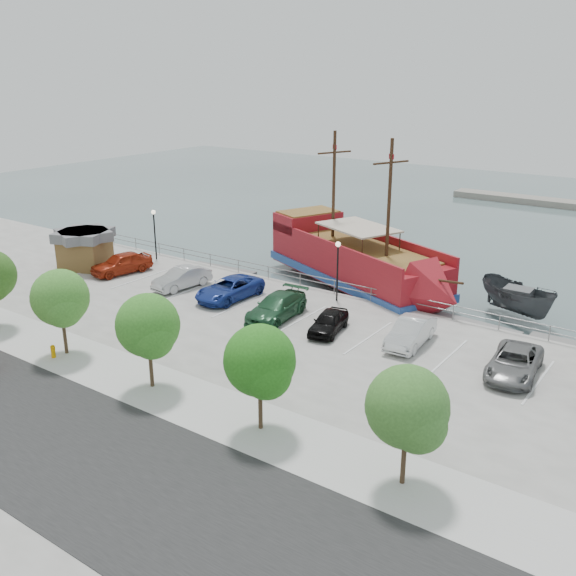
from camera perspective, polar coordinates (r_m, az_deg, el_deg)
The scene contains 23 objects.
ground at distance 40.45m, azimuth -0.49°, elevation -5.04°, with size 160.00×160.00×0.00m, color #425152.
street at distance 30.02m, azimuth -19.17°, elevation -13.11°, with size 100.00×8.00×0.04m, color black.
sidewalk at distance 33.24m, azimuth -10.76°, elevation -9.04°, with size 100.00×4.00×0.05m, color beige.
seawall_railing at distance 46.01m, azimuth 5.20°, elevation -0.07°, with size 50.00×0.06×1.00m.
pirate_ship at distance 49.55m, azimuth 7.00°, elevation 1.93°, with size 19.89×12.43×12.43m.
patrol_boat at distance 46.80m, azimuth 19.70°, elevation -1.21°, with size 2.36×6.28×2.43m, color #3D4044.
dock_west at distance 54.83m, azimuth -5.97°, elevation 1.55°, with size 6.20×1.77×0.35m, color slate.
dock_mid at distance 44.34m, azimuth 15.76°, elevation -3.31°, with size 6.66×1.90×0.38m, color gray.
shed at distance 54.74m, azimuth -17.62°, elevation 3.43°, with size 4.94×4.94×3.11m.
fire_hydrant at distance 38.43m, azimuth -20.16°, elevation -5.27°, with size 0.28×0.28×0.79m.
lamp_post_left at distance 55.31m, azimuth -11.80°, elevation 5.45°, with size 0.36×0.36×4.28m.
lamp_post_mid at distance 44.21m, azimuth 4.44°, elevation 2.45°, with size 0.36×0.36×4.28m.
tree_c at distance 37.60m, azimuth -19.54°, elevation -1.02°, with size 3.30×3.20×5.00m.
tree_d at distance 32.39m, azimuth -12.26°, elevation -3.50°, with size 3.30×3.20×5.00m.
tree_e at distance 27.98m, azimuth -2.39°, elevation -6.74°, with size 3.30×3.20×5.00m.
tree_f at distance 24.79m, azimuth 10.77°, elevation -10.68°, with size 3.30×3.20×5.00m.
parked_car_a at distance 52.55m, azimuth -14.58°, elevation 2.16°, with size 1.98×4.92×1.68m, color #9B2710.
parked_car_b at distance 48.06m, azimuth -9.43°, elevation 0.88°, with size 1.61×4.62×1.52m, color #AAAAAA.
parked_car_c at distance 45.32m, azimuth -5.22°, elevation -0.06°, with size 2.51×5.44×1.51m, color navy.
parked_car_d at distance 41.57m, azimuth -1.03°, elevation -1.70°, with size 2.21×5.43×1.57m, color #1F4D2E.
parked_car_e at distance 39.54m, azimuth 3.63°, elevation -3.02°, with size 1.60×3.98×1.36m, color black.
parked_car_f at distance 38.35m, azimuth 10.84°, elevation -3.89°, with size 1.64×4.71×1.55m, color silver.
parked_car_g at distance 36.10m, azimuth 19.47°, elevation -6.27°, with size 2.39×5.18×1.44m, color slate.
Camera 1 is at (21.68, -29.97, 15.37)m, focal length 40.00 mm.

